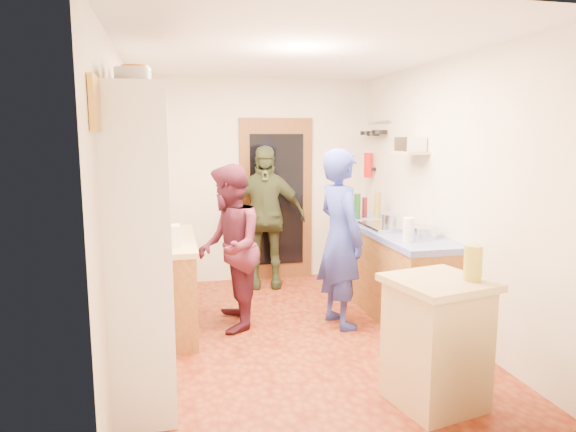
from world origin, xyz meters
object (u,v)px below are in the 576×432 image
object	(u,v)px
right_counter_base	(389,271)
person_left	(232,247)
person_back	(265,217)
island_base	(436,345)
person_hob	(345,239)
hutch_body	(143,245)

from	to	relation	value
right_counter_base	person_left	bearing A→B (deg)	-174.85
person_left	person_back	bearing A→B (deg)	161.19
island_base	person_hob	distance (m)	1.66
person_back	person_left	bearing A→B (deg)	-105.02
hutch_body	person_left	world-z (taller)	hutch_body
island_base	person_left	distance (m)	2.21
island_base	person_hob	xyz separation A→B (m)	(-0.12, 1.60, 0.45)
hutch_body	right_counter_base	distance (m)	2.90
island_base	person_back	size ratio (longest dim) A/B	0.49
island_base	person_back	distance (m)	3.20
island_base	person_back	bearing A→B (deg)	101.61
hutch_body	person_hob	size ratio (longest dim) A/B	1.25
right_counter_base	island_base	xyz separation A→B (m)	(-0.53, -1.97, 0.01)
hutch_body	person_back	xyz separation A→B (m)	(1.34, 2.44, -0.22)
hutch_body	person_back	bearing A→B (deg)	61.29
right_counter_base	person_back	distance (m)	1.69
person_left	island_base	bearing A→B (deg)	38.37
person_back	island_base	bearing A→B (deg)	-69.82
person_hob	island_base	bearing A→B (deg)	172.31
person_hob	person_left	size ratio (longest dim) A/B	1.09
island_base	person_back	xyz separation A→B (m)	(-0.64, 3.11, 0.45)
hutch_body	island_base	size ratio (longest dim) A/B	2.56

